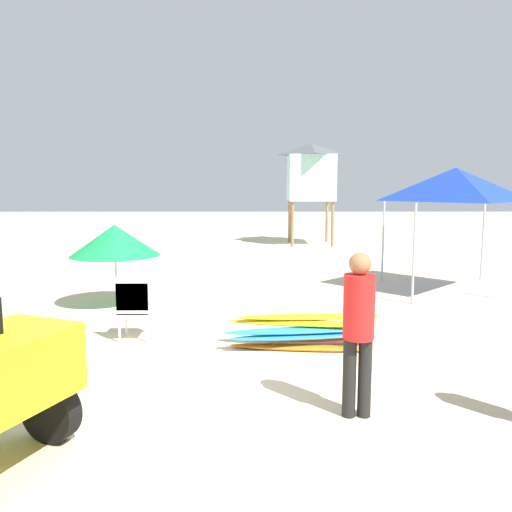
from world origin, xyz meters
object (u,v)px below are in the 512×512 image
object	(u,v)px
beach_umbrella_left	(115,240)
surfboard_pile	(303,332)
popup_canopy	(455,184)
stacked_plastic_chairs	(134,302)
lifeguard_near_left	(358,323)
lifeguard_tower	(311,172)

from	to	relation	value
beach_umbrella_left	surfboard_pile	bearing A→B (deg)	-38.12
popup_canopy	stacked_plastic_chairs	bearing A→B (deg)	-149.69
lifeguard_near_left	beach_umbrella_left	distance (m)	6.30
lifeguard_near_left	beach_umbrella_left	size ratio (longest dim) A/B	0.99
stacked_plastic_chairs	lifeguard_tower	xyz separation A→B (m)	(4.16, 13.03, 2.29)
lifeguard_near_left	popup_canopy	distance (m)	7.36
stacked_plastic_chairs	lifeguard_tower	distance (m)	13.87
stacked_plastic_chairs	lifeguard_near_left	distance (m)	3.98
surfboard_pile	popup_canopy	distance (m)	5.93
stacked_plastic_chairs	lifeguard_tower	size ratio (longest dim) A/B	0.25
beach_umbrella_left	lifeguard_near_left	bearing A→B (deg)	-52.89
lifeguard_near_left	popup_canopy	size ratio (longest dim) A/B	0.62
stacked_plastic_chairs	lifeguard_tower	world-z (taller)	lifeguard_tower
lifeguard_near_left	popup_canopy	bearing A→B (deg)	61.96
lifeguard_near_left	lifeguard_tower	world-z (taller)	lifeguard_tower
surfboard_pile	lifeguard_near_left	world-z (taller)	lifeguard_near_left
lifeguard_near_left	lifeguard_tower	xyz separation A→B (m)	(1.24, 15.71, 1.89)
surfboard_pile	beach_umbrella_left	bearing A→B (deg)	141.88
stacked_plastic_chairs	lifeguard_near_left	xyz separation A→B (m)	(2.91, -2.68, 0.40)
stacked_plastic_chairs	beach_umbrella_left	xyz separation A→B (m)	(-0.88, 2.33, 0.71)
popup_canopy	lifeguard_tower	size ratio (longest dim) A/B	0.69
surfboard_pile	lifeguard_near_left	distance (m)	2.45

